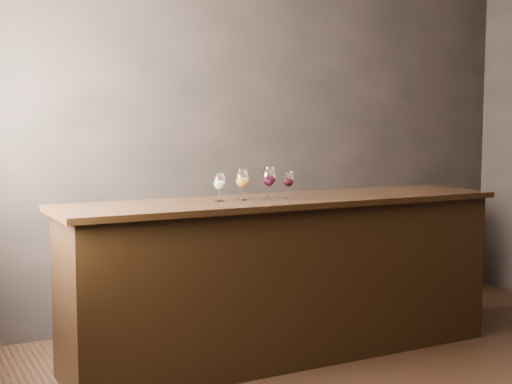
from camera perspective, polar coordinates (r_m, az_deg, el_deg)
name	(u,v)px	position (r m, az deg, el deg)	size (l,w,h in m)	color
room_shell	(405,83)	(4.01, 11.80, 8.54)	(5.02, 4.52, 2.81)	black
bar_counter	(286,280)	(4.88, 2.39, -7.07)	(3.00, 0.65, 1.05)	black
bar_top	(286,201)	(4.79, 2.42, -0.71)	(3.10, 0.72, 0.04)	black
back_bar_shelf	(280,257)	(5.87, 1.92, -5.20)	(2.76, 0.40, 0.99)	black
glass_white	(219,182)	(4.59, -2.95, 0.78)	(0.08, 0.08, 0.18)	white
glass_amber	(242,179)	(4.65, -1.12, 1.01)	(0.09, 0.09, 0.20)	white
glass_red_a	(269,177)	(4.69, 1.04, 1.18)	(0.09, 0.09, 0.22)	white
glass_red_b	(288,180)	(4.80, 2.61, 0.99)	(0.08, 0.08, 0.18)	white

